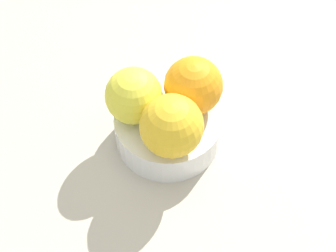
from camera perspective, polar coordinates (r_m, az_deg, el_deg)
ground_plane at (r=66.05cm, az=0.00°, el=-1.85°), size 110.00×110.00×2.00cm
fruit_bowl at (r=63.54cm, az=0.00°, el=-0.29°), size 13.27×13.27×4.36cm
orange_in_bowl_0 at (r=59.53cm, az=-3.86°, el=3.40°), size 6.83×6.83×6.83cm
orange_in_bowl_1 at (r=60.29cm, az=2.86°, el=4.52°), size 7.07×7.07×7.07cm
orange_in_bowl_2 at (r=56.43cm, az=0.40°, el=0.02°), size 7.30×7.30×7.30cm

